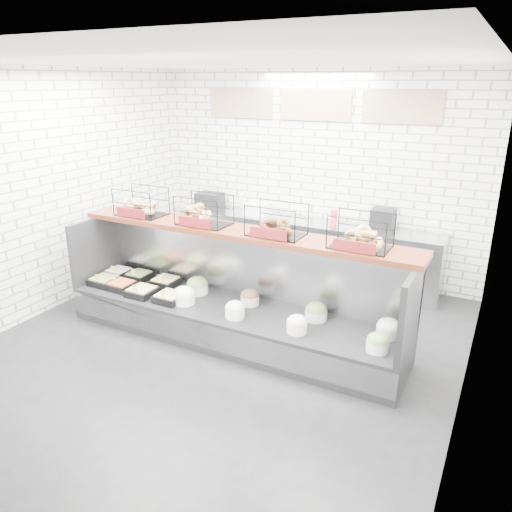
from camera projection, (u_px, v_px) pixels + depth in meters
The scene contains 5 objects.
ground at pixel (218, 350), 5.55m from camera, with size 5.50×5.50×0.00m, color black.
room_shell at pixel (242, 156), 5.37m from camera, with size 5.02×5.51×3.01m.
display_case at pixel (231, 311), 5.74m from camera, with size 4.00×0.90×1.20m.
bagel_shelf at pixel (239, 220), 5.53m from camera, with size 4.10×0.50×0.40m.
prep_counter at pixel (302, 248), 7.43m from camera, with size 4.00×0.60×1.20m.
Camera 1 is at (2.64, -4.13, 2.84)m, focal length 35.00 mm.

